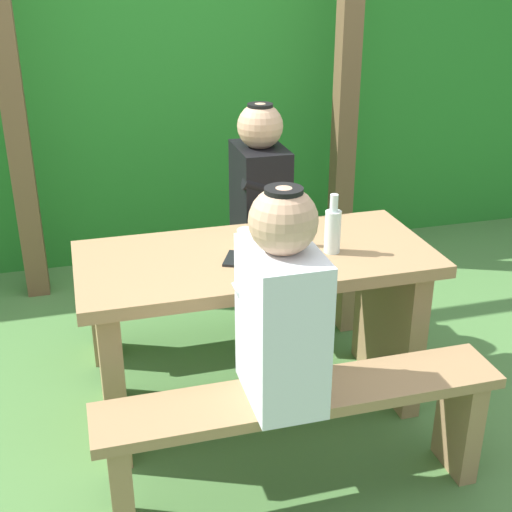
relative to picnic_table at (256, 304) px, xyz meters
name	(u,v)px	position (x,y,z in m)	size (l,w,h in m)	color
ground_plane	(256,403)	(0.00, 0.00, -0.49)	(12.00, 12.00, 0.00)	#4F7E40
hedge_backdrop	(172,110)	(0.00, 2.07, 0.37)	(6.40, 0.76, 1.71)	#277E28
pergola_post_left	(11,93)	(-0.92, 1.37, 0.65)	(0.12, 0.12, 2.27)	brown
pergola_post_right	(347,77)	(0.92, 1.37, 0.65)	(0.12, 0.12, 2.27)	brown
picnic_table	(256,304)	(0.00, 0.00, 0.00)	(1.40, 0.64, 0.72)	#9E7A51
bench_near	(301,423)	(0.00, -0.58, -0.16)	(1.40, 0.24, 0.46)	#9E7A51
bench_far	(224,279)	(0.00, 0.58, -0.16)	(1.40, 0.24, 0.46)	#9E7A51
person_white_shirt	(281,305)	(-0.08, -0.58, 0.30)	(0.25, 0.35, 0.72)	silver
person_black_coat	(260,186)	(0.18, 0.58, 0.30)	(0.25, 0.35, 0.72)	black
drinking_glass	(247,239)	(-0.02, 0.05, 0.27)	(0.08, 0.08, 0.08)	silver
bottle_left	(269,222)	(0.07, 0.08, 0.32)	(0.07, 0.07, 0.24)	silver
bottle_right	(333,229)	(0.29, -0.07, 0.32)	(0.06, 0.06, 0.24)	silver
cell_phone	(235,259)	(-0.10, -0.04, 0.23)	(0.07, 0.14, 0.01)	black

